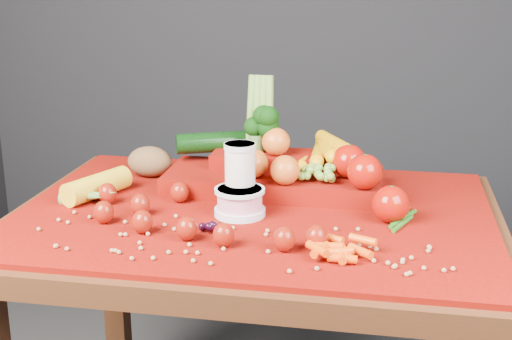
% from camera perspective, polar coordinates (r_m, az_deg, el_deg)
% --- Properties ---
extents(table, '(1.10, 0.80, 0.75)m').
position_cam_1_polar(table, '(1.64, -0.13, -6.73)').
color(table, '#3A1E0D').
rests_on(table, ground).
extents(red_cloth, '(1.05, 0.75, 0.01)m').
position_cam_1_polar(red_cloth, '(1.61, -0.13, -3.42)').
color(red_cloth, '#760E03').
rests_on(red_cloth, table).
extents(milk_glass, '(0.07, 0.07, 0.15)m').
position_cam_1_polar(milk_glass, '(1.58, -1.28, -0.37)').
color(milk_glass, silver).
rests_on(milk_glass, red_cloth).
extents(yogurt_bowl, '(0.11, 0.11, 0.06)m').
position_cam_1_polar(yogurt_bowl, '(1.56, -1.31, -2.48)').
color(yogurt_bowl, silver).
rests_on(yogurt_bowl, red_cloth).
extents(strawberry_scatter, '(0.54, 0.28, 0.05)m').
position_cam_1_polar(strawberry_scatter, '(1.50, -5.81, -3.68)').
color(strawberry_scatter, maroon).
rests_on(strawberry_scatter, red_cloth).
extents(dark_grape_cluster, '(0.06, 0.05, 0.03)m').
position_cam_1_polar(dark_grape_cluster, '(1.48, -3.64, -4.45)').
color(dark_grape_cluster, black).
rests_on(dark_grape_cluster, red_cloth).
extents(soybean_scatter, '(0.84, 0.24, 0.01)m').
position_cam_1_polar(soybean_scatter, '(1.42, -1.63, -5.74)').
color(soybean_scatter, '#AF7C4B').
rests_on(soybean_scatter, red_cloth).
extents(corn_ear, '(0.24, 0.26, 0.06)m').
position_cam_1_polar(corn_ear, '(1.69, -13.01, -1.79)').
color(corn_ear, yellow).
rests_on(corn_ear, red_cloth).
extents(potato, '(0.12, 0.08, 0.08)m').
position_cam_1_polar(potato, '(1.86, -8.49, 0.67)').
color(potato, brown).
rests_on(potato, red_cloth).
extents(baby_carrot_pile, '(0.18, 0.17, 0.03)m').
position_cam_1_polar(baby_carrot_pile, '(1.37, 7.01, -6.25)').
color(baby_carrot_pile, '#E84508').
rests_on(baby_carrot_pile, red_cloth).
extents(green_bean_pile, '(0.14, 0.12, 0.01)m').
position_cam_1_polar(green_bean_pile, '(1.57, 12.15, -3.86)').
color(green_bean_pile, '#265F15').
rests_on(green_bean_pile, red_cloth).
extents(produce_mound, '(0.59, 0.37, 0.27)m').
position_cam_1_polar(produce_mound, '(1.72, 2.31, 0.24)').
color(produce_mound, '#760E03').
rests_on(produce_mound, red_cloth).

